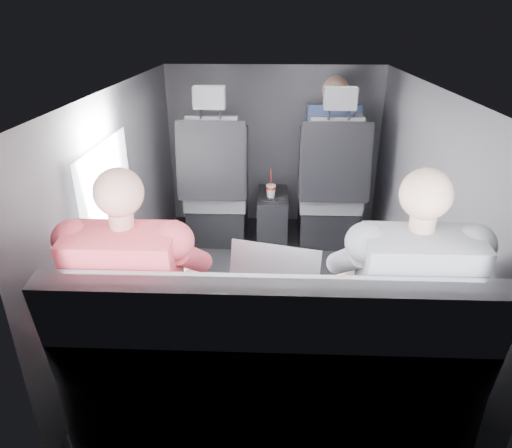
{
  "coord_description": "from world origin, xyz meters",
  "views": [
    {
      "loc": [
        0.0,
        -2.55,
        1.7
      ],
      "look_at": [
        -0.1,
        -0.05,
        0.56
      ],
      "focal_mm": 32.0,
      "sensor_mm": 36.0,
      "label": 1
    }
  ],
  "objects_px": {
    "soda_cup": "(271,191)",
    "passenger_rear_right": "(399,303)",
    "laptop_white": "(151,276)",
    "passenger_front_right": "(332,144)",
    "front_seat_right": "(330,197)",
    "passenger_rear_left": "(142,298)",
    "rear_bench": "(269,377)",
    "laptop_black": "(401,285)",
    "laptop_silver": "(273,279)",
    "center_console": "(272,217)",
    "front_seat_left": "(216,195)"
  },
  "relations": [
    {
      "from": "soda_cup",
      "to": "passenger_rear_right",
      "type": "xyz_separation_m",
      "value": [
        0.54,
        -1.76,
        0.18
      ]
    },
    {
      "from": "laptop_white",
      "to": "passenger_rear_right",
      "type": "distance_m",
      "value": 1.08
    },
    {
      "from": "passenger_front_right",
      "to": "front_seat_right",
      "type": "bearing_deg",
      "value": -94.66
    },
    {
      "from": "passenger_rear_left",
      "to": "passenger_rear_right",
      "type": "distance_m",
      "value": 1.06
    },
    {
      "from": "rear_bench",
      "to": "laptop_black",
      "type": "bearing_deg",
      "value": 22.66
    },
    {
      "from": "laptop_silver",
      "to": "laptop_black",
      "type": "xyz_separation_m",
      "value": [
        0.56,
        -0.01,
        -0.01
      ]
    },
    {
      "from": "center_console",
      "to": "passenger_rear_right",
      "type": "xyz_separation_m",
      "value": [
        0.53,
        -1.85,
        0.43
      ]
    },
    {
      "from": "rear_bench",
      "to": "passenger_front_right",
      "type": "height_order",
      "value": "passenger_front_right"
    },
    {
      "from": "front_seat_right",
      "to": "center_console",
      "type": "xyz_separation_m",
      "value": [
        -0.45,
        0.04,
        -0.2
      ]
    },
    {
      "from": "soda_cup",
      "to": "laptop_silver",
      "type": "height_order",
      "value": "laptop_silver"
    },
    {
      "from": "passenger_rear_right",
      "to": "passenger_front_right",
      "type": "relative_size",
      "value": 1.44
    },
    {
      "from": "passenger_rear_left",
      "to": "passenger_rear_right",
      "type": "relative_size",
      "value": 0.99
    },
    {
      "from": "front_seat_left",
      "to": "center_console",
      "type": "height_order",
      "value": "front_seat_left"
    },
    {
      "from": "laptop_silver",
      "to": "laptop_black",
      "type": "height_order",
      "value": "laptop_silver"
    },
    {
      "from": "center_console",
      "to": "soda_cup",
      "type": "distance_m",
      "value": 0.27
    },
    {
      "from": "front_seat_left",
      "to": "laptop_white",
      "type": "bearing_deg",
      "value": -93.07
    },
    {
      "from": "passenger_front_right",
      "to": "rear_bench",
      "type": "bearing_deg",
      "value": -102.3
    },
    {
      "from": "passenger_rear_left",
      "to": "passenger_front_right",
      "type": "bearing_deg",
      "value": 63.94
    },
    {
      "from": "front_seat_right",
      "to": "soda_cup",
      "type": "relative_size",
      "value": 5.42
    },
    {
      "from": "center_console",
      "to": "laptop_white",
      "type": "relative_size",
      "value": 1.01
    },
    {
      "from": "front_seat_right",
      "to": "passenger_rear_left",
      "type": "relative_size",
      "value": 1.03
    },
    {
      "from": "front_seat_left",
      "to": "laptop_black",
      "type": "distance_m",
      "value": 1.97
    },
    {
      "from": "laptop_white",
      "to": "passenger_front_right",
      "type": "distance_m",
      "value": 2.16
    },
    {
      "from": "front_seat_left",
      "to": "laptop_black",
      "type": "relative_size",
      "value": 3.68
    },
    {
      "from": "front_seat_left",
      "to": "passenger_rear_left",
      "type": "bearing_deg",
      "value": -92.8
    },
    {
      "from": "passenger_rear_right",
      "to": "passenger_rear_left",
      "type": "bearing_deg",
      "value": 179.99
    },
    {
      "from": "laptop_white",
      "to": "soda_cup",
      "type": "bearing_deg",
      "value": 71.92
    },
    {
      "from": "soda_cup",
      "to": "passenger_rear_right",
      "type": "distance_m",
      "value": 1.85
    },
    {
      "from": "rear_bench",
      "to": "laptop_white",
      "type": "xyz_separation_m",
      "value": [
        -0.54,
        0.26,
        0.33
      ]
    },
    {
      "from": "laptop_white",
      "to": "passenger_rear_left",
      "type": "height_order",
      "value": "passenger_rear_left"
    },
    {
      "from": "passenger_rear_left",
      "to": "front_seat_right",
      "type": "bearing_deg",
      "value": 61.32
    },
    {
      "from": "front_seat_left",
      "to": "front_seat_right",
      "type": "relative_size",
      "value": 1.0
    },
    {
      "from": "center_console",
      "to": "laptop_white",
      "type": "distance_m",
      "value": 1.82
    },
    {
      "from": "rear_bench",
      "to": "laptop_black",
      "type": "relative_size",
      "value": 4.65
    },
    {
      "from": "front_seat_right",
      "to": "rear_bench",
      "type": "height_order",
      "value": "front_seat_right"
    },
    {
      "from": "front_seat_left",
      "to": "soda_cup",
      "type": "distance_m",
      "value": 0.44
    },
    {
      "from": "laptop_silver",
      "to": "passenger_rear_right",
      "type": "distance_m",
      "value": 0.54
    },
    {
      "from": "front_seat_left",
      "to": "laptop_white",
      "type": "height_order",
      "value": "front_seat_left"
    },
    {
      "from": "laptop_silver",
      "to": "passenger_front_right",
      "type": "distance_m",
      "value": 1.97
    },
    {
      "from": "laptop_white",
      "to": "passenger_rear_right",
      "type": "relative_size",
      "value": 0.38
    },
    {
      "from": "laptop_black",
      "to": "passenger_front_right",
      "type": "relative_size",
      "value": 0.4
    },
    {
      "from": "front_seat_left",
      "to": "laptop_black",
      "type": "bearing_deg",
      "value": -58.45
    },
    {
      "from": "center_console",
      "to": "passenger_rear_right",
      "type": "bearing_deg",
      "value": -74.11
    },
    {
      "from": "front_seat_right",
      "to": "laptop_black",
      "type": "distance_m",
      "value": 1.68
    },
    {
      "from": "rear_bench",
      "to": "passenger_rear_right",
      "type": "bearing_deg",
      "value": 10.24
    },
    {
      "from": "laptop_black",
      "to": "center_console",
      "type": "bearing_deg",
      "value": 108.54
    },
    {
      "from": "laptop_white",
      "to": "passenger_front_right",
      "type": "height_order",
      "value": "passenger_front_right"
    },
    {
      "from": "center_console",
      "to": "laptop_silver",
      "type": "distance_m",
      "value": 1.74
    },
    {
      "from": "laptop_white",
      "to": "laptop_black",
      "type": "height_order",
      "value": "laptop_white"
    },
    {
      "from": "laptop_black",
      "to": "passenger_rear_left",
      "type": "bearing_deg",
      "value": -172.64
    }
  ]
}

